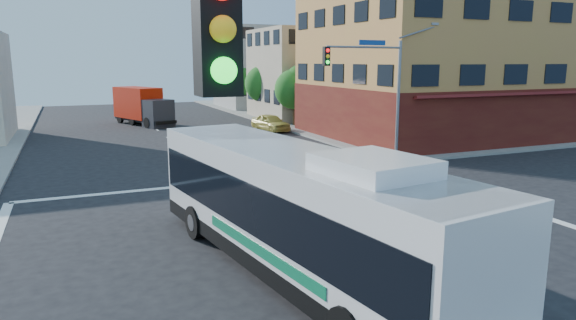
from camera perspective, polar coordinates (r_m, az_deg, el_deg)
name	(u,v)px	position (r m, az deg, el deg)	size (l,w,h in m)	color
ground	(311,245)	(16.86, 2.54, -9.41)	(120.00, 120.00, 0.00)	black
sidewalk_ne	(447,110)	(64.89, 17.25, 5.36)	(50.00, 50.00, 0.15)	gray
corner_building_ne	(440,60)	(42.33, 16.54, 10.56)	(18.10, 15.44, 14.00)	#B77A41
building_east_near	(317,74)	(53.81, 3.23, 9.50)	(12.06, 10.06, 9.00)	tan
building_east_far	(268,68)	(66.63, -2.20, 10.22)	(12.06, 10.06, 10.00)	gray
signal_mast_ne	(375,77)	(29.55, 9.69, 9.09)	(7.91, 1.13, 8.07)	gray
street_tree_a	(296,87)	(46.20, 0.88, 8.14)	(3.60, 3.60, 5.53)	#382714
street_tree_b	(264,82)	(53.60, -2.65, 8.70)	(3.80, 3.80, 5.79)	#382714
street_tree_c	(240,82)	(61.16, -5.31, 8.67)	(3.40, 3.40, 5.29)	#382714
street_tree_d	(222,76)	(68.79, -7.39, 9.23)	(4.00, 4.00, 6.03)	#382714
transit_bus	(294,209)	(14.12, 0.68, -5.43)	(4.56, 13.27, 3.85)	black
box_truck	(143,107)	(49.68, -15.83, 5.70)	(4.80, 7.88, 3.42)	#29292F
parked_car	(271,123)	(43.59, -1.95, 4.18)	(1.70, 4.23, 1.44)	#CDBF53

